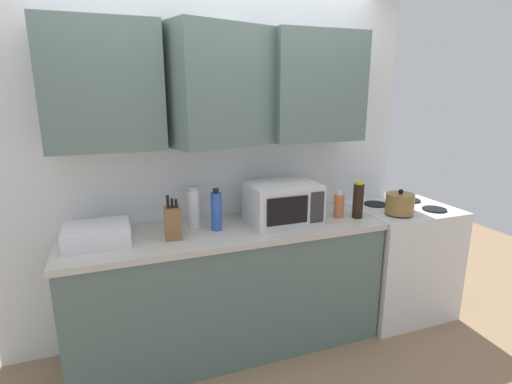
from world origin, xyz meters
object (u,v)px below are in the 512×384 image
knife_block (173,222)px  bottle_white_jar (194,208)px  dish_rack (97,235)px  bottle_soy_dark (358,200)px  kettle (400,203)px  microwave (283,203)px  bottle_spice_jar (339,205)px  stove_range (399,260)px  bottle_blue_cleaner (216,211)px

knife_block → bottle_white_jar: (0.17, 0.16, 0.03)m
dish_rack → knife_block: bearing=-7.3°
knife_block → bottle_white_jar: knife_block is taller
dish_rack → bottle_soy_dark: (1.77, -0.11, 0.07)m
dish_rack → bottle_soy_dark: bottle_soy_dark is taller
kettle → microwave: (-0.88, 0.15, 0.05)m
dish_rack → knife_block: size_ratio=1.34×
microwave → bottle_spice_jar: (0.43, -0.05, -0.05)m
bottle_spice_jar → dish_rack: bearing=178.1°
stove_range → microwave: size_ratio=1.90×
microwave → bottle_white_jar: bearing=169.5°
kettle → bottle_soy_dark: (-0.33, 0.05, 0.04)m
kettle → dish_rack: size_ratio=0.54×
bottle_soy_dark → stove_range: bearing=9.9°
dish_rack → bottle_blue_cleaner: bearing=-0.3°
bottle_soy_dark → bottle_spice_jar: bearing=156.9°
stove_range → bottle_soy_dark: 0.77m
stove_range → kettle: kettle is taller
bottle_spice_jar → bottle_white_jar: bearing=171.3°
microwave → bottle_blue_cleaner: bearing=179.5°
stove_range → microwave: bearing=179.4°
microwave → bottle_soy_dark: size_ratio=1.75×
microwave → bottle_blue_cleaner: bottle_blue_cleaner is taller
knife_block → bottle_soy_dark: size_ratio=1.04×
bottle_soy_dark → bottle_white_jar: (-1.16, 0.21, 0.00)m
microwave → bottle_blue_cleaner: size_ratio=1.70×
bottle_white_jar → stove_range: bearing=-4.3°
knife_block → bottle_spice_jar: (1.20, 0.00, -0.01)m
bottle_soy_dark → bottle_blue_cleaner: bearing=174.3°
stove_range → kettle: (-0.17, -0.14, 0.54)m
bottle_white_jar → bottle_soy_dark: bearing=-10.4°
kettle → microwave: 0.90m
dish_rack → bottle_soy_dark: 1.78m
stove_range → dish_rack: bearing=179.5°
kettle → dish_rack: kettle is taller
stove_range → bottle_spice_jar: bottle_spice_jar is taller
kettle → bottle_white_jar: bottle_white_jar is taller
kettle → bottle_soy_dark: 0.34m
stove_range → bottle_white_jar: size_ratio=3.24×
bottle_blue_cleaner → dish_rack: bearing=179.7°
knife_block → microwave: bearing=3.6°
microwave → dish_rack: (-1.22, 0.01, -0.08)m
knife_block → bottle_blue_cleaner: 0.30m
knife_block → bottle_blue_cleaner: (0.29, 0.05, 0.03)m
knife_block → bottle_spice_jar: knife_block is taller
stove_range → knife_block: knife_block is taller
stove_range → bottle_white_jar: (-1.66, 0.12, 0.58)m
bottle_white_jar → bottle_spice_jar: bearing=-8.7°
bottle_blue_cleaner → bottle_soy_dark: (1.03, -0.10, -0.00)m
kettle → microwave: bearing=170.3°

